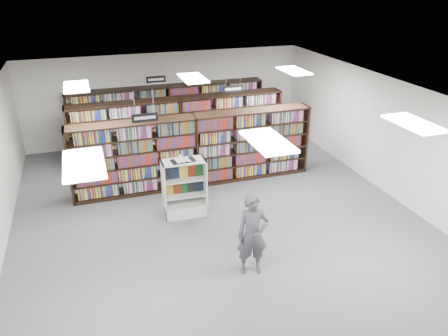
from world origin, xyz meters
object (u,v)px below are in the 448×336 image
object	(u,v)px
endcap_display	(185,196)
open_book	(183,160)
shopper	(252,235)
bookshelf_row_near	(195,151)

from	to	relation	value
endcap_display	open_book	size ratio (longest dim) A/B	2.46
open_book	shopper	world-z (taller)	shopper
bookshelf_row_near	endcap_display	distance (m)	1.85
shopper	endcap_display	bearing A→B (deg)	115.17
bookshelf_row_near	open_book	size ratio (longest dim) A/B	11.26
bookshelf_row_near	endcap_display	size ratio (longest dim) A/B	4.59
bookshelf_row_near	open_book	world-z (taller)	bookshelf_row_near
bookshelf_row_near	open_book	distance (m)	1.89
endcap_display	shopper	world-z (taller)	shopper
endcap_display	shopper	distance (m)	2.89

